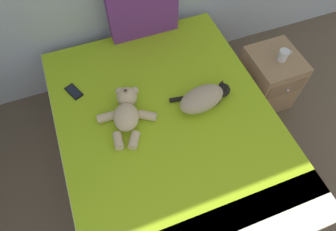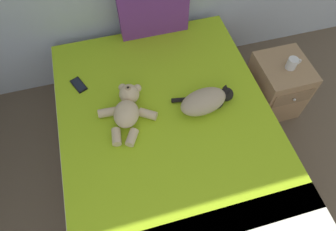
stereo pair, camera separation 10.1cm
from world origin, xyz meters
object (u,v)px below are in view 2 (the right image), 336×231
Objects in this scene: nightstand at (276,86)px; mug at (292,63)px; cat at (206,101)px; teddy_bear at (127,109)px; bed at (168,139)px; patterned_cushion at (153,10)px; cell_phone at (79,85)px.

nightstand is 4.37× the size of mug.
cat is 0.92× the size of teddy_bear.
bed is at bearing -166.20° from nightstand.
patterned_cushion reaches higher than bed.
mug is (0.02, -0.02, 0.31)m from nightstand.
teddy_bear is 2.91× the size of cell_phone.
cell_phone is (-0.85, 0.43, -0.07)m from cat.
bed is 11.91× the size of cell_phone.
cell_phone is (-0.69, -0.43, -0.21)m from patterned_cushion.
mug reaches higher than cell_phone.
nightstand is (0.93, -0.64, -0.51)m from patterned_cushion.
cell_phone is (-0.56, 0.47, 0.28)m from bed.
nightstand is at bearing -7.58° from cell_phone.
cat is at bearing -166.16° from mug.
cat is 0.84× the size of nightstand.
cat reaches higher than nightstand.
bed is 16.32× the size of mug.
bed is 4.47× the size of cat.
bed is at bearing -40.24° from cell_phone.
cat is at bearing -8.91° from teddy_bear.
bed is 1.14m from mug.
nightstand is at bearing 15.79° from cat.
cat is 0.95m from cell_phone.
nightstand is at bearing 13.80° from bed.
nightstand is (1.05, 0.26, -0.01)m from bed.
cell_phone is 0.31× the size of nightstand.
mug reaches higher than bed.
mug is at bearing -8.30° from cell_phone.
bed reaches higher than nightstand.
cat is 0.54m from teddy_bear.
teddy_bear is (-0.38, -0.77, -0.15)m from patterned_cushion.
cat is 0.81m from mug.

